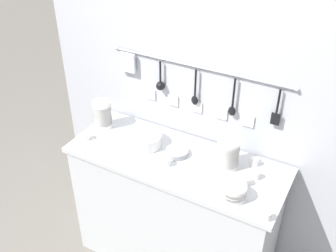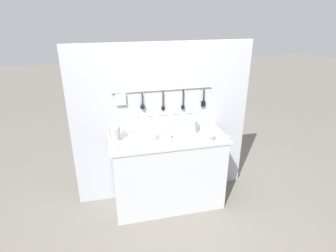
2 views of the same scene
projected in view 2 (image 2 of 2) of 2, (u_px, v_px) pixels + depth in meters
The scene contains 14 objects.
ground_plane at pixel (168, 203), 3.45m from camera, with size 20.00×20.00×0.00m, color #666059.
counter at pixel (168, 172), 3.27m from camera, with size 1.31×0.51×0.89m.
back_wall at pixel (163, 124), 3.33m from camera, with size 2.11×0.09×1.89m.
bowl_stack_wide_centre at pixel (209, 137), 3.04m from camera, with size 0.13×0.13×0.09m.
bowl_stack_tall_left at pixel (192, 126), 3.19m from camera, with size 0.13×0.13×0.18m.
bowl_stack_nested_right at pixel (115, 133), 3.00m from camera, with size 0.12×0.12×0.18m.
plate_stack at pixel (147, 136), 3.05m from camera, with size 0.22×0.22×0.08m.
steel_mixing_bowl at pixel (167, 136), 3.12m from camera, with size 0.13×0.13×0.04m.
cup_centre at pixel (169, 140), 3.01m from camera, with size 0.05×0.05×0.05m.
cup_edge_near at pixel (207, 133), 3.16m from camera, with size 0.05×0.05×0.05m.
cup_by_caddy at pixel (207, 130), 3.24m from camera, with size 0.05×0.05×0.05m.
cup_back_right at pixel (228, 139), 3.03m from camera, with size 0.05×0.05×0.05m.
cup_front_right at pixel (116, 146), 2.87m from camera, with size 0.05×0.05×0.05m.
cup_front_left at pixel (200, 127), 3.33m from camera, with size 0.05×0.05×0.05m.
Camera 2 is at (-0.66, -2.72, 2.22)m, focal length 30.00 mm.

